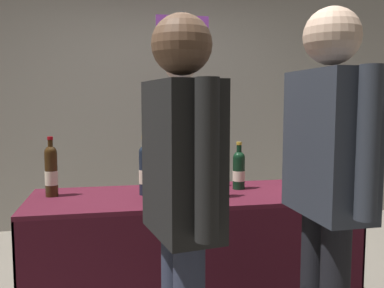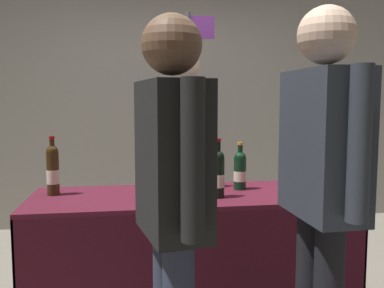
% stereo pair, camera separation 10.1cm
% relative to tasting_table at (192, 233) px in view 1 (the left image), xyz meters
% --- Properties ---
extents(back_partition, '(7.57, 0.12, 2.79)m').
position_rel_tasting_table_xyz_m(back_partition, '(0.00, 2.10, 0.86)').
color(back_partition, '#9E998E').
rests_on(back_partition, ground_plane).
extents(tasting_table, '(1.90, 0.66, 0.78)m').
position_rel_tasting_table_xyz_m(tasting_table, '(0.00, 0.00, 0.00)').
color(tasting_table, '#4C1423').
rests_on(tasting_table, ground_plane).
extents(featured_wine_bottle, '(0.07, 0.07, 0.33)m').
position_rel_tasting_table_xyz_m(featured_wine_bottle, '(0.73, 0.13, 0.38)').
color(featured_wine_bottle, black).
rests_on(featured_wine_bottle, tasting_table).
extents(display_bottle_0, '(0.07, 0.07, 0.35)m').
position_rel_tasting_table_xyz_m(display_bottle_0, '(-0.81, 0.10, 0.40)').
color(display_bottle_0, '#38230F').
rests_on(display_bottle_0, tasting_table).
extents(display_bottle_1, '(0.07, 0.07, 0.35)m').
position_rel_tasting_table_xyz_m(display_bottle_1, '(0.01, 0.03, 0.39)').
color(display_bottle_1, black).
rests_on(display_bottle_1, tasting_table).
extents(display_bottle_2, '(0.07, 0.07, 0.35)m').
position_rel_tasting_table_xyz_m(display_bottle_2, '(-0.28, 0.03, 0.40)').
color(display_bottle_2, '#192333').
rests_on(display_bottle_2, tasting_table).
extents(display_bottle_3, '(0.08, 0.08, 0.30)m').
position_rel_tasting_table_xyz_m(display_bottle_3, '(-0.15, 0.03, 0.37)').
color(display_bottle_3, black).
rests_on(display_bottle_3, tasting_table).
extents(display_bottle_4, '(0.08, 0.08, 0.34)m').
position_rel_tasting_table_xyz_m(display_bottle_4, '(0.13, -0.12, 0.39)').
color(display_bottle_4, black).
rests_on(display_bottle_4, tasting_table).
extents(display_bottle_5, '(0.08, 0.08, 0.31)m').
position_rel_tasting_table_xyz_m(display_bottle_5, '(-0.26, -0.14, 0.37)').
color(display_bottle_5, black).
rests_on(display_bottle_5, tasting_table).
extents(display_bottle_6, '(0.08, 0.08, 0.30)m').
position_rel_tasting_table_xyz_m(display_bottle_6, '(0.32, 0.08, 0.37)').
color(display_bottle_6, black).
rests_on(display_bottle_6, tasting_table).
extents(display_bottle_7, '(0.07, 0.07, 0.34)m').
position_rel_tasting_table_xyz_m(display_bottle_7, '(0.14, 0.18, 0.39)').
color(display_bottle_7, black).
rests_on(display_bottle_7, tasting_table).
extents(wine_glass_near_vendor, '(0.06, 0.06, 0.13)m').
position_rel_tasting_table_xyz_m(wine_glass_near_vendor, '(0.60, -0.17, 0.34)').
color(wine_glass_near_vendor, silver).
rests_on(wine_glass_near_vendor, tasting_table).
extents(flower_vase, '(0.11, 0.11, 0.41)m').
position_rel_tasting_table_xyz_m(flower_vase, '(0.77, -0.19, 0.36)').
color(flower_vase, tan).
rests_on(flower_vase, tasting_table).
extents(brochure_stand, '(0.05, 0.15, 0.16)m').
position_rel_tasting_table_xyz_m(brochure_stand, '(0.66, -0.04, 0.32)').
color(brochure_stand, silver).
rests_on(brochure_stand, tasting_table).
extents(vendor_presenter, '(0.25, 0.63, 1.71)m').
position_rel_tasting_table_xyz_m(vendor_presenter, '(0.05, 0.69, 0.51)').
color(vendor_presenter, black).
rests_on(vendor_presenter, ground_plane).
extents(taster_foreground_right, '(0.28, 0.54, 1.65)m').
position_rel_tasting_table_xyz_m(taster_foreground_right, '(-0.21, -0.87, 0.45)').
color(taster_foreground_right, '#2D3347').
rests_on(taster_foreground_right, ground_plane).
extents(taster_foreground_left, '(0.23, 0.60, 1.71)m').
position_rel_tasting_table_xyz_m(taster_foreground_left, '(0.42, -0.82, 0.50)').
color(taster_foreground_left, black).
rests_on(taster_foreground_left, ground_plane).
extents(booth_signpost, '(0.45, 0.04, 2.08)m').
position_rel_tasting_table_xyz_m(booth_signpost, '(0.14, 1.16, 0.74)').
color(booth_signpost, '#47474C').
rests_on(booth_signpost, ground_plane).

